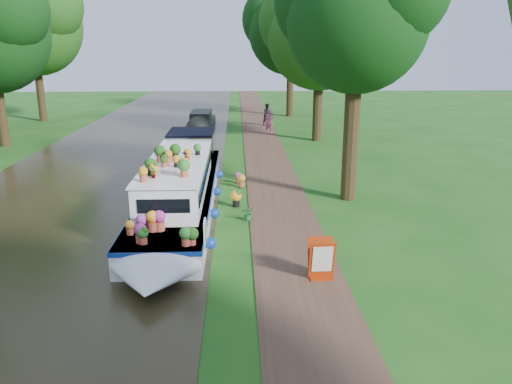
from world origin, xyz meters
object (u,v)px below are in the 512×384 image
object	(u,v)px
second_boat	(201,121)
pedestrian_pink	(269,121)
sandwich_board	(321,261)
pedestrian_dark	(268,115)
plant_boat	(179,189)

from	to	relation	value
second_boat	pedestrian_pink	distance (m)	5.23
second_boat	sandwich_board	world-z (taller)	second_boat
second_boat	pedestrian_dark	distance (m)	4.73
pedestrian_pink	pedestrian_dark	distance (m)	3.37
plant_boat	second_boat	world-z (taller)	plant_boat
second_boat	sandwich_board	size ratio (longest dim) A/B	5.99
pedestrian_pink	sandwich_board	bearing A→B (deg)	-97.34
second_boat	pedestrian_pink	world-z (taller)	pedestrian_pink
sandwich_board	pedestrian_dark	world-z (taller)	pedestrian_dark
pedestrian_pink	second_boat	bearing A→B (deg)	143.50
plant_boat	pedestrian_dark	xyz separation A→B (m)	(4.15, 19.32, -0.05)
sandwich_board	pedestrian_dark	distance (m)	24.44
plant_boat	pedestrian_dark	bearing A→B (deg)	77.87
second_boat	pedestrian_dark	bearing A→B (deg)	10.16
plant_boat	pedestrian_dark	distance (m)	19.76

